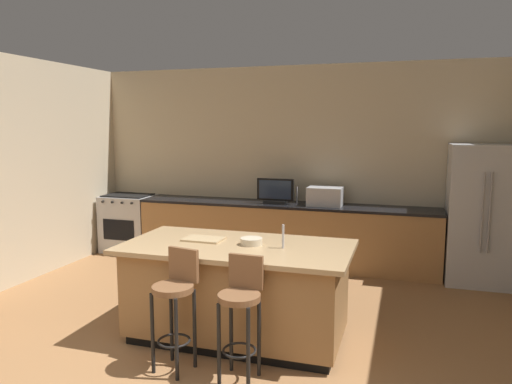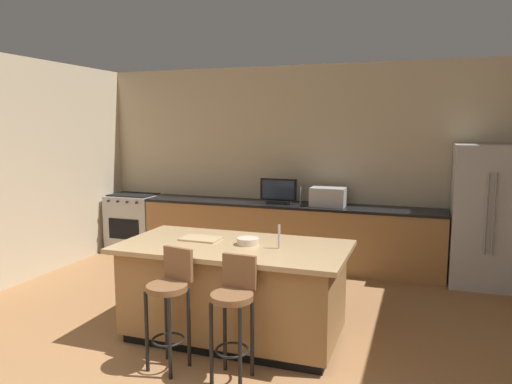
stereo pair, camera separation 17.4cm
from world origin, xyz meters
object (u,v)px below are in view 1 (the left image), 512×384
bar_stool_right (241,307)px  range_oven (129,223)px  refrigerator (481,215)px  bar_stool_left (176,298)px  fruit_bowl (251,241)px  microwave (325,196)px  tv_monitor (275,192)px  kitchen_island (237,291)px  cutting_board (203,239)px

bar_stool_right → range_oven: bearing=135.8°
refrigerator → bar_stool_left: refrigerator is taller
fruit_bowl → microwave: bearing=83.6°
tv_monitor → bar_stool_right: size_ratio=0.54×
kitchen_island → refrigerator: 3.51m
refrigerator → range_oven: bearing=179.4°
refrigerator → range_oven: (-5.20, 0.05, -0.44)m
refrigerator → fruit_bowl: bearing=-133.1°
kitchen_island → refrigerator: refrigerator is taller
refrigerator → tv_monitor: bearing=179.9°
range_oven → fruit_bowl: bearing=-40.9°
range_oven → tv_monitor: tv_monitor is taller
bar_stool_left → fruit_bowl: 0.92m
kitchen_island → tv_monitor: size_ratio=3.97×
refrigerator → bar_stool_left: size_ratio=1.78×
kitchen_island → bar_stool_left: (-0.29, -0.70, 0.14)m
tv_monitor → bar_stool_left: (0.01, -3.20, -0.46)m
kitchen_island → tv_monitor: 2.59m
microwave → fruit_bowl: microwave is taller
tv_monitor → fruit_bowl: size_ratio=2.60×
refrigerator → microwave: size_ratio=3.74×
refrigerator → bar_stool_right: size_ratio=1.80×
kitchen_island → range_oven: size_ratio=2.31×
refrigerator → bar_stool_left: (-2.72, -3.20, -0.29)m
cutting_board → range_oven: bearing=134.1°
range_oven → bar_stool_right: (3.05, -3.25, 0.14)m
range_oven → microwave: 3.23m
bar_stool_right → cutting_board: size_ratio=2.61×
bar_stool_right → refrigerator: bearing=58.7°
bar_stool_left → bar_stool_right: bar_stool_left is taller
tv_monitor → refrigerator: bearing=-0.1°
refrigerator → range_oven: 5.22m
refrigerator → cutting_board: refrigerator is taller
kitchen_island → refrigerator: (2.43, 2.50, 0.43)m
kitchen_island → fruit_bowl: fruit_bowl is taller
kitchen_island → microwave: size_ratio=4.46×
kitchen_island → cutting_board: bearing=168.4°
cutting_board → microwave: bearing=72.4°
microwave → refrigerator: bearing=-1.6°
tv_monitor → cutting_board: 2.43m
range_oven → bar_stool_right: bar_stool_right is taller
bar_stool_right → fruit_bowl: bearing=104.0°
refrigerator → fruit_bowl: size_ratio=8.66×
kitchen_island → range_oven: 3.77m
kitchen_island → tv_monitor: tv_monitor is taller
refrigerator → bar_stool_left: bearing=-130.3°
bar_stool_right → fruit_bowl: 0.83m
microwave → bar_stool_left: bearing=-102.2°
fruit_bowl → refrigerator: bearing=46.9°
microwave → bar_stool_left: microwave is taller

